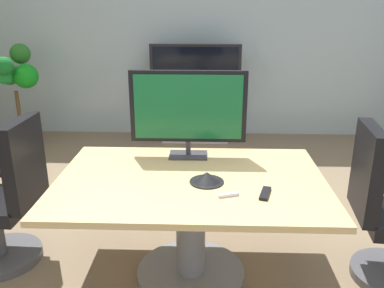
{
  "coord_description": "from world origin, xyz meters",
  "views": [
    {
      "loc": [
        0.12,
        -2.46,
        1.82
      ],
      "look_at": [
        0.02,
        0.22,
        0.89
      ],
      "focal_mm": 38.14,
      "sensor_mm": 36.0,
      "label": 1
    }
  ],
  "objects_px": {
    "conference_table": "(191,205)",
    "remote_control": "(265,193)",
    "office_chair_left": "(7,206)",
    "conference_phone": "(207,178)",
    "potted_plant": "(17,88)",
    "tv_monitor": "(188,109)",
    "wall_display_unit": "(195,109)"
  },
  "relations": [
    {
      "from": "conference_table",
      "to": "remote_control",
      "type": "bearing_deg",
      "value": -26.18
    },
    {
      "from": "office_chair_left",
      "to": "conference_phone",
      "type": "height_order",
      "value": "office_chair_left"
    },
    {
      "from": "potted_plant",
      "to": "conference_phone",
      "type": "relative_size",
      "value": 5.98
    },
    {
      "from": "tv_monitor",
      "to": "wall_display_unit",
      "type": "relative_size",
      "value": 0.64
    },
    {
      "from": "potted_plant",
      "to": "conference_phone",
      "type": "height_order",
      "value": "potted_plant"
    },
    {
      "from": "office_chair_left",
      "to": "conference_phone",
      "type": "distance_m",
      "value": 1.46
    },
    {
      "from": "office_chair_left",
      "to": "tv_monitor",
      "type": "xyz_separation_m",
      "value": [
        1.28,
        0.3,
        0.64
      ]
    },
    {
      "from": "conference_table",
      "to": "wall_display_unit",
      "type": "height_order",
      "value": "wall_display_unit"
    },
    {
      "from": "wall_display_unit",
      "to": "office_chair_left",
      "type": "bearing_deg",
      "value": -113.7
    },
    {
      "from": "potted_plant",
      "to": "remote_control",
      "type": "xyz_separation_m",
      "value": [
        2.79,
        -2.88,
        -0.03
      ]
    },
    {
      "from": "potted_plant",
      "to": "remote_control",
      "type": "distance_m",
      "value": 4.01
    },
    {
      "from": "tv_monitor",
      "to": "remote_control",
      "type": "bearing_deg",
      "value": -52.56
    },
    {
      "from": "tv_monitor",
      "to": "potted_plant",
      "type": "xyz_separation_m",
      "value": [
        -2.3,
        2.25,
        -0.32
      ]
    },
    {
      "from": "potted_plant",
      "to": "conference_table",
      "type": "bearing_deg",
      "value": -48.71
    },
    {
      "from": "office_chair_left",
      "to": "wall_display_unit",
      "type": "height_order",
      "value": "wall_display_unit"
    },
    {
      "from": "wall_display_unit",
      "to": "potted_plant",
      "type": "distance_m",
      "value": 2.33
    },
    {
      "from": "wall_display_unit",
      "to": "potted_plant",
      "type": "height_order",
      "value": "potted_plant"
    },
    {
      "from": "tv_monitor",
      "to": "wall_display_unit",
      "type": "distance_m",
      "value": 2.65
    },
    {
      "from": "wall_display_unit",
      "to": "potted_plant",
      "type": "bearing_deg",
      "value": -172.04
    },
    {
      "from": "conference_table",
      "to": "potted_plant",
      "type": "bearing_deg",
      "value": 131.29
    },
    {
      "from": "conference_table",
      "to": "conference_phone",
      "type": "distance_m",
      "value": 0.26
    },
    {
      "from": "conference_table",
      "to": "conference_phone",
      "type": "height_order",
      "value": "conference_phone"
    },
    {
      "from": "office_chair_left",
      "to": "potted_plant",
      "type": "bearing_deg",
      "value": -155.93
    },
    {
      "from": "conference_table",
      "to": "potted_plant",
      "type": "xyz_separation_m",
      "value": [
        -2.33,
        2.66,
        0.24
      ]
    },
    {
      "from": "office_chair_left",
      "to": "wall_display_unit",
      "type": "xyz_separation_m",
      "value": [
        1.26,
        2.87,
        -0.01
      ]
    },
    {
      "from": "tv_monitor",
      "to": "remote_control",
      "type": "distance_m",
      "value": 0.87
    },
    {
      "from": "conference_table",
      "to": "remote_control",
      "type": "distance_m",
      "value": 0.55
    },
    {
      "from": "wall_display_unit",
      "to": "remote_control",
      "type": "xyz_separation_m",
      "value": [
        0.51,
        -3.2,
        0.3
      ]
    },
    {
      "from": "conference_phone",
      "to": "conference_table",
      "type": "bearing_deg",
      "value": 151.11
    },
    {
      "from": "conference_table",
      "to": "wall_display_unit",
      "type": "xyz_separation_m",
      "value": [
        -0.05,
        2.98,
        -0.1
      ]
    },
    {
      "from": "tv_monitor",
      "to": "office_chair_left",
      "type": "bearing_deg",
      "value": -166.7
    },
    {
      "from": "office_chair_left",
      "to": "tv_monitor",
      "type": "height_order",
      "value": "tv_monitor"
    }
  ]
}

